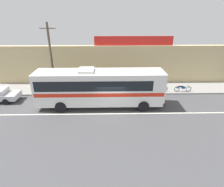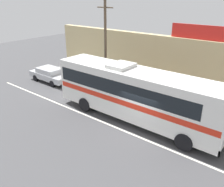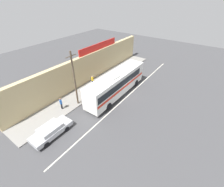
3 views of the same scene
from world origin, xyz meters
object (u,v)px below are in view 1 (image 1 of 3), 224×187
(utility_pole, at_px, (51,59))
(motorcycle_green, at_px, (183,88))
(pedestrian_far_left, at_px, (38,82))
(intercity_bus, at_px, (99,86))
(pedestrian_by_curb, at_px, (100,79))
(motorcycle_red, at_px, (159,88))
(motorcycle_blue, at_px, (148,88))

(utility_pole, height_order, motorcycle_green, utility_pole)
(motorcycle_green, height_order, pedestrian_far_left, pedestrian_far_left)
(intercity_bus, relative_size, pedestrian_by_curb, 6.98)
(utility_pole, relative_size, motorcycle_red, 3.87)
(motorcycle_green, bearing_deg, intercity_bus, -162.00)
(motorcycle_blue, bearing_deg, utility_pole, -179.83)
(intercity_bus, relative_size, pedestrian_far_left, 6.96)
(utility_pole, bearing_deg, motorcycle_red, 0.61)
(intercity_bus, relative_size, utility_pole, 1.60)
(motorcycle_red, height_order, pedestrian_by_curb, pedestrian_by_curb)
(motorcycle_red, relative_size, motorcycle_blue, 1.07)
(motorcycle_blue, relative_size, pedestrian_by_curb, 1.06)
(motorcycle_red, height_order, motorcycle_green, same)
(intercity_bus, bearing_deg, motorcycle_blue, 29.78)
(motorcycle_green, bearing_deg, pedestrian_far_left, 177.04)
(motorcycle_red, relative_size, pedestrian_far_left, 1.12)
(utility_pole, relative_size, motorcycle_green, 3.83)
(intercity_bus, bearing_deg, pedestrian_by_curb, 91.03)
(motorcycle_red, bearing_deg, utility_pole, -179.39)
(motorcycle_blue, relative_size, pedestrian_far_left, 1.05)
(motorcycle_blue, bearing_deg, motorcycle_green, -0.39)
(utility_pole, bearing_deg, intercity_bus, -30.99)
(motorcycle_blue, distance_m, pedestrian_far_left, 12.62)
(motorcycle_green, xyz_separation_m, pedestrian_far_left, (-16.59, 0.86, 0.59))
(utility_pole, xyz_separation_m, pedestrian_far_left, (-2.11, 0.86, -2.89))
(intercity_bus, bearing_deg, motorcycle_green, 18.00)
(intercity_bus, height_order, motorcycle_blue, intercity_bus)
(motorcycle_blue, bearing_deg, pedestrian_by_curb, 163.56)
(motorcycle_green, bearing_deg, motorcycle_blue, 179.61)
(utility_pole, relative_size, pedestrian_far_left, 4.35)
(motorcycle_red, distance_m, motorcycle_green, 2.69)
(intercity_bus, distance_m, motorcycle_red, 7.58)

